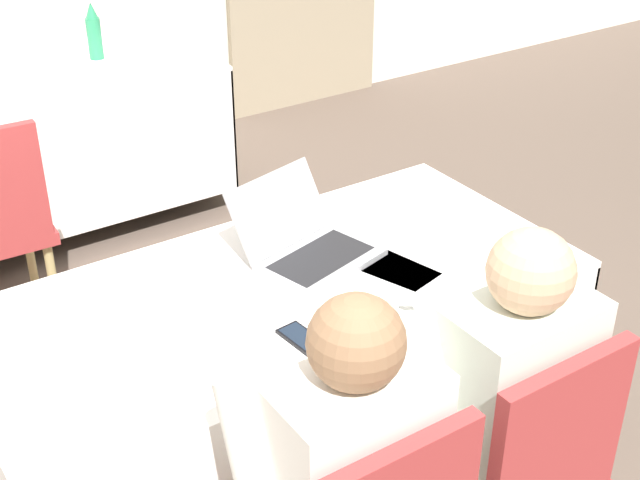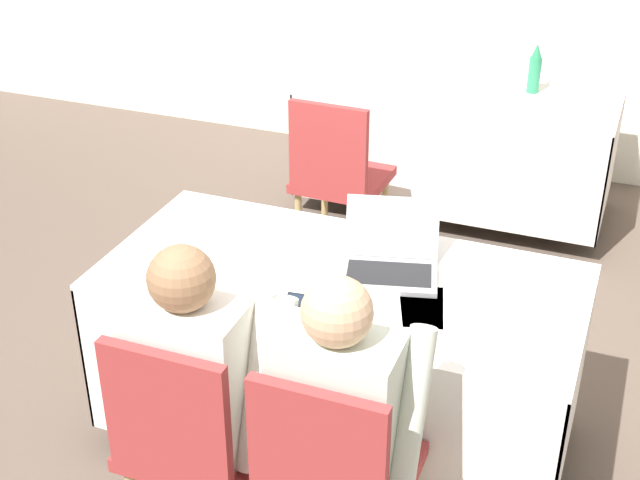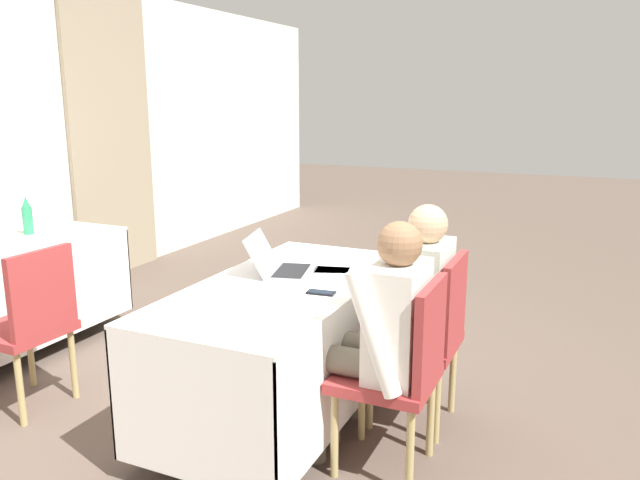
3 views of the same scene
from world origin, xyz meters
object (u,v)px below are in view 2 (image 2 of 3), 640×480
at_px(water_bottle, 535,69).
at_px(chair_near_left, 191,437).
at_px(chair_near_right, 332,476).
at_px(laptop, 390,261).
at_px(cell_phone, 292,305).
at_px(person_white_shirt, 345,413).
at_px(person_checkered_shirt, 203,377).
at_px(chair_far_spare, 337,173).

xyz_separation_m(water_bottle, chair_near_left, (-0.55, -2.91, -0.37)).
bearing_deg(water_bottle, chair_near_right, -91.58).
xyz_separation_m(laptop, cell_phone, (-0.24, -0.34, -0.04)).
height_order(chair_near_right, person_white_shirt, person_white_shirt).
height_order(laptop, person_checkered_shirt, person_checkered_shirt).
xyz_separation_m(chair_near_right, person_checkered_shirt, (-0.47, 0.10, 0.16)).
distance_m(cell_phone, person_white_shirt, 0.49).
height_order(chair_near_right, person_checkered_shirt, person_checkered_shirt).
distance_m(cell_phone, chair_near_left, 0.55).
height_order(water_bottle, person_checkered_shirt, person_checkered_shirt).
bearing_deg(person_checkered_shirt, laptop, -119.07).
xyz_separation_m(chair_far_spare, person_checkered_shirt, (0.25, -1.92, 0.16)).
bearing_deg(water_bottle, chair_near_left, -100.75).
relative_size(water_bottle, person_checkered_shirt, 0.24).
bearing_deg(chair_near_left, laptop, -115.84).
bearing_deg(person_checkered_shirt, chair_near_left, 90.00).
relative_size(laptop, water_bottle, 1.48).
distance_m(chair_far_spare, person_checkered_shirt, 1.94).
distance_m(water_bottle, person_white_shirt, 2.82).
height_order(cell_phone, chair_far_spare, chair_far_spare).
distance_m(water_bottle, chair_far_spare, 1.26).
xyz_separation_m(chair_near_left, person_checkered_shirt, (0.00, 0.10, 0.16)).
height_order(cell_phone, water_bottle, water_bottle).
xyz_separation_m(cell_phone, chair_far_spare, (-0.41, 1.56, -0.25)).
distance_m(chair_near_left, person_checkered_shirt, 0.19).
relative_size(chair_near_left, person_white_shirt, 0.78).
height_order(water_bottle, person_white_shirt, person_white_shirt).
height_order(water_bottle, chair_near_left, water_bottle).
bearing_deg(laptop, cell_phone, -139.59).
bearing_deg(chair_near_left, chair_far_spare, -82.83).
distance_m(chair_near_left, chair_near_right, 0.47).
relative_size(chair_far_spare, person_white_shirt, 0.78).
xyz_separation_m(water_bottle, person_white_shirt, (-0.08, -2.81, -0.21)).
xyz_separation_m(cell_phone, water_bottle, (0.40, 2.45, 0.12)).
height_order(laptop, chair_near_right, laptop).
height_order(chair_near_left, person_checkered_shirt, person_checkered_shirt).
height_order(person_checkered_shirt, person_white_shirt, same).
bearing_deg(chair_far_spare, person_white_shirt, 112.72).
distance_m(chair_near_right, person_checkered_shirt, 0.51).
relative_size(laptop, person_checkered_shirt, 0.35).
distance_m(laptop, chair_near_left, 0.94).
bearing_deg(chair_near_left, water_bottle, -100.75).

